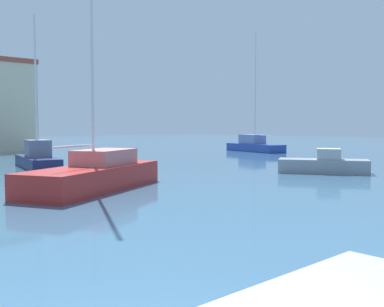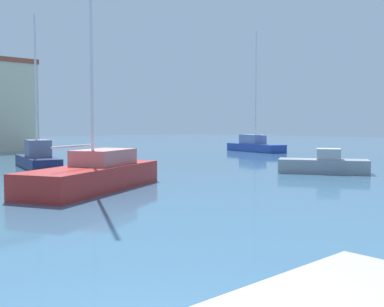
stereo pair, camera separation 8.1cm
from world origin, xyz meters
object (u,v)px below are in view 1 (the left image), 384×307
(motorboat_grey_center_channel, at_px, (324,164))
(sailboat_red_inner_mooring, at_px, (95,173))
(sailboat_blue_distant_east, at_px, (254,145))
(sailboat_navy_far_left, at_px, (37,158))

(motorboat_grey_center_channel, xyz_separation_m, sailboat_red_inner_mooring, (-12.97, 2.88, 0.18))
(motorboat_grey_center_channel, bearing_deg, sailboat_blue_distant_east, 50.64)
(sailboat_blue_distant_east, bearing_deg, motorboat_grey_center_channel, -129.36)
(sailboat_navy_far_left, relative_size, sailboat_red_inner_mooring, 0.75)
(sailboat_navy_far_left, distance_m, motorboat_grey_center_channel, 17.40)
(sailboat_blue_distant_east, height_order, motorboat_grey_center_channel, sailboat_blue_distant_east)
(sailboat_blue_distant_east, distance_m, motorboat_grey_center_channel, 20.93)
(motorboat_grey_center_channel, bearing_deg, sailboat_navy_far_left, 128.28)
(sailboat_blue_distant_east, distance_m, sailboat_red_inner_mooring, 29.42)
(sailboat_navy_far_left, height_order, sailboat_red_inner_mooring, sailboat_red_inner_mooring)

